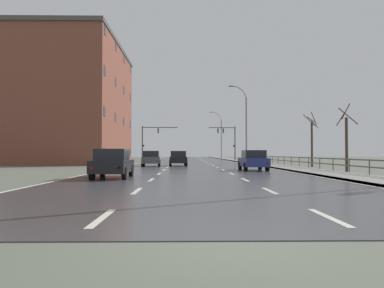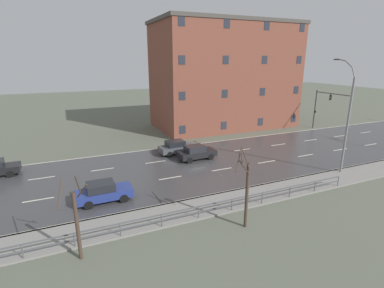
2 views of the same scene
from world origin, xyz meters
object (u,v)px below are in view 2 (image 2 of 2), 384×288
Objects in this scene: car_near_right at (177,147)px; car_near_left at (104,192)px; street_lamp_midground at (347,119)px; car_far_left at (196,152)px; brick_building at (224,75)px; traffic_signal_left at (322,104)px.

car_near_right is 1.02× the size of car_near_left.
car_far_left is (-8.87, -11.09, -4.36)m from street_lamp_midground.
brick_building is (-22.69, 0.03, 2.83)m from street_lamp_midground.
brick_building reaches higher than car_near_left.
street_lamp_midground is 0.48× the size of brick_building.
street_lamp_midground is at bearing -40.65° from traffic_signal_left.
traffic_signal_left is at bearing 54.99° from brick_building.
brick_building is at bearing 179.93° from street_lamp_midground.
car_near_left is at bearing -47.43° from brick_building.
car_near_left is at bearing -62.97° from car_far_left.
traffic_signal_left is 0.27× the size of brick_building.
brick_building reaches higher than traffic_signal_left.
car_far_left and car_near_left have the same top height.
car_far_left is at bearing -38.81° from brick_building.
street_lamp_midground reaches higher than car_far_left.
car_near_left is (8.71, -9.22, 0.00)m from car_near_right.
car_near_left is 30.18m from brick_building.
brick_building is at bearing 131.76° from car_near_left.
street_lamp_midground is 22.18m from car_near_left.
car_far_left is 0.19× the size of brick_building.
car_far_left is 12.07m from car_near_left.
brick_building reaches higher than street_lamp_midground.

